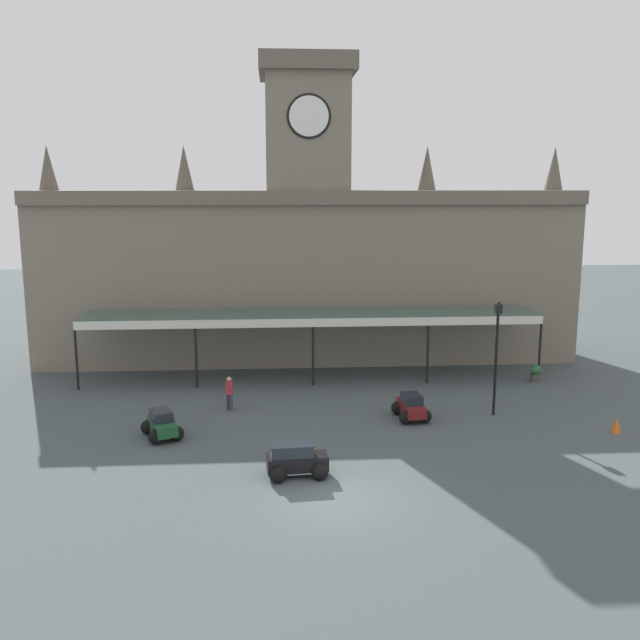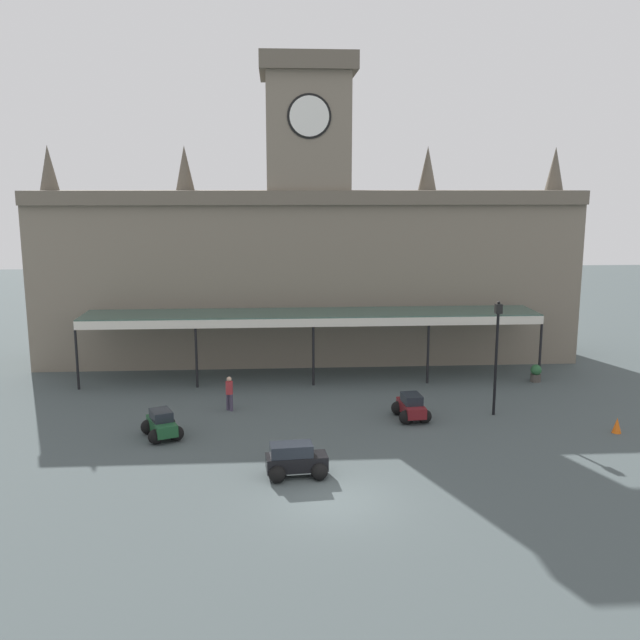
# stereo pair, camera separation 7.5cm
# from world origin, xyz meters

# --- Properties ---
(ground_plane) EXTENTS (140.00, 140.00, 0.00)m
(ground_plane) POSITION_xyz_m (0.00, 0.00, 0.00)
(ground_plane) COLOR #434D4E
(station_building) EXTENTS (32.24, 5.61, 17.86)m
(station_building) POSITION_xyz_m (0.00, 20.30, 6.09)
(station_building) COLOR slate
(station_building) RESTS_ON ground
(entrance_canopy) EXTENTS (25.01, 3.26, 3.74)m
(entrance_canopy) POSITION_xyz_m (0.00, 15.37, 3.60)
(entrance_canopy) COLOR #38564C
(entrance_canopy) RESTS_ON ground
(car_green_sedan) EXTENTS (1.98, 2.23, 1.19)m
(car_green_sedan) POSITION_xyz_m (-6.90, 6.57, 0.50)
(car_green_sedan) COLOR #1E512D
(car_green_sedan) RESTS_ON ground
(car_black_estate) EXTENTS (2.32, 1.68, 1.27)m
(car_black_estate) POSITION_xyz_m (-1.32, 2.11, 0.56)
(car_black_estate) COLOR black
(car_black_estate) RESTS_ON ground
(car_maroon_sedan) EXTENTS (1.64, 2.12, 1.19)m
(car_maroon_sedan) POSITION_xyz_m (4.19, 8.27, 0.50)
(car_maroon_sedan) COLOR maroon
(car_maroon_sedan) RESTS_ON ground
(pedestrian_beside_cars) EXTENTS (0.34, 0.34, 1.67)m
(pedestrian_beside_cars) POSITION_xyz_m (-4.24, 10.03, 0.91)
(pedestrian_beside_cars) COLOR #3F384C
(pedestrian_beside_cars) RESTS_ON ground
(victorian_lamppost) EXTENTS (0.30, 0.30, 5.41)m
(victorian_lamppost) POSITION_xyz_m (8.18, 8.61, 3.33)
(victorian_lamppost) COLOR black
(victorian_lamppost) RESTS_ON ground
(traffic_cone) EXTENTS (0.40, 0.40, 0.67)m
(traffic_cone) POSITION_xyz_m (12.77, 5.85, 0.34)
(traffic_cone) COLOR orange
(traffic_cone) RESTS_ON ground
(planter_near_kerb) EXTENTS (0.60, 0.60, 0.96)m
(planter_near_kerb) POSITION_xyz_m (12.23, 14.02, 0.49)
(planter_near_kerb) COLOR #47423D
(planter_near_kerb) RESTS_ON ground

